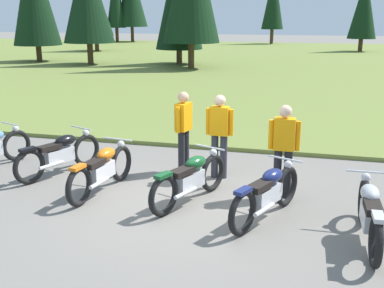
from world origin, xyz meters
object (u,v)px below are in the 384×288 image
object	(u,v)px
motorcycle_british_green	(190,178)
rider_with_back_turned	(284,146)
motorcycle_navy	(267,193)
rider_checking_bike	(219,131)
motorcycle_silver	(370,213)
motorcycle_orange	(102,169)
rider_near_row_end	(184,127)
motorcycle_black	(60,154)

from	to	relation	value
motorcycle_british_green	rider_with_back_turned	xyz separation A→B (m)	(1.52, 0.66, 0.51)
motorcycle_navy	motorcycle_british_green	bearing A→B (deg)	165.03
rider_checking_bike	motorcycle_silver	bearing A→B (deg)	-39.59
rider_checking_bike	motorcycle_navy	bearing A→B (deg)	-57.38
motorcycle_orange	motorcycle_silver	size ratio (longest dim) A/B	1.00
rider_with_back_turned	motorcycle_silver	bearing A→B (deg)	-46.99
motorcycle_navy	rider_checking_bike	world-z (taller)	rider_checking_bike
motorcycle_navy	motorcycle_silver	distance (m)	1.55
motorcycle_orange	motorcycle_silver	xyz separation A→B (m)	(4.53, -0.84, 0.00)
rider_with_back_turned	motorcycle_orange	bearing A→B (deg)	-169.70
rider_checking_bike	rider_near_row_end	size ratio (longest dim) A/B	1.00
motorcycle_british_green	rider_with_back_turned	bearing A→B (deg)	23.39
rider_with_back_turned	rider_checking_bike	xyz separation A→B (m)	(-1.29, 0.74, 0.00)
motorcycle_silver	rider_checking_bike	bearing A→B (deg)	140.41
motorcycle_orange	motorcycle_british_green	distance (m)	1.69
motorcycle_british_green	rider_with_back_turned	distance (m)	1.73
motorcycle_black	motorcycle_british_green	size ratio (longest dim) A/B	1.00
motorcycle_silver	rider_near_row_end	bearing A→B (deg)	145.32
motorcycle_black	rider_checking_bike	bearing A→B (deg)	11.32
motorcycle_british_green	motorcycle_black	bearing A→B (deg)	165.41
rider_with_back_turned	rider_checking_bike	size ratio (longest dim) A/B	1.00
motorcycle_navy	motorcycle_orange	bearing A→B (deg)	171.86
rider_with_back_turned	rider_near_row_end	xyz separation A→B (m)	(-2.08, 0.93, 0.00)
motorcycle_navy	motorcycle_silver	bearing A→B (deg)	-15.32
motorcycle_black	motorcycle_navy	size ratio (longest dim) A/B	1.00
motorcycle_black	motorcycle_silver	bearing A→B (deg)	-14.87
rider_with_back_turned	rider_checking_bike	distance (m)	1.49
motorcycle_navy	motorcycle_silver	xyz separation A→B (m)	(1.50, -0.41, 0.00)
motorcycle_orange	rider_with_back_turned	bearing A→B (deg)	10.30
motorcycle_orange	motorcycle_silver	world-z (taller)	same
motorcycle_navy	rider_checking_bike	xyz separation A→B (m)	(-1.13, 1.76, 0.51)
motorcycle_orange	rider_with_back_turned	distance (m)	3.29
motorcycle_orange	motorcycle_british_green	world-z (taller)	same
rider_checking_bike	rider_near_row_end	distance (m)	0.81
motorcycle_navy	rider_with_back_turned	xyz separation A→B (m)	(0.17, 1.02, 0.51)
motorcycle_british_green	motorcycle_silver	size ratio (longest dim) A/B	0.94
motorcycle_silver	rider_checking_bike	world-z (taller)	rider_checking_bike
motorcycle_silver	motorcycle_black	bearing A→B (deg)	165.13
motorcycle_black	motorcycle_british_green	distance (m)	3.04
motorcycle_orange	rider_near_row_end	size ratio (longest dim) A/B	1.25
motorcycle_orange	motorcycle_british_green	xyz separation A→B (m)	(1.69, -0.07, 0.00)
motorcycle_british_green	rider_checking_bike	distance (m)	1.51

